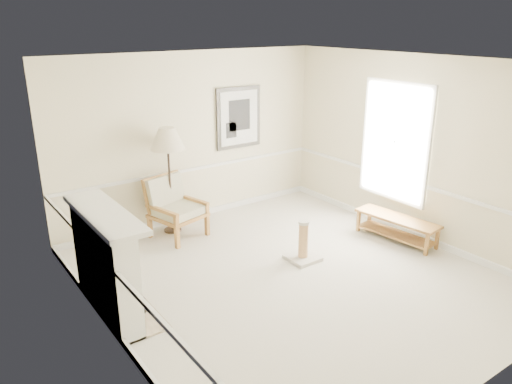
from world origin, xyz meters
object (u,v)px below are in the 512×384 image
Objects in this scene: floor_vase at (136,307)px; bench at (397,225)px; scratching_post at (303,248)px; armchair at (173,204)px; floor_lamp at (167,142)px.

bench is (4.30, -0.32, 0.11)m from floor_vase.
floor_vase is 4.31m from bench.
scratching_post reaches higher than bench.
bench is (2.81, -2.27, -0.27)m from armchair.
armchair is at bearing -105.28° from floor_lamp.
armchair is 2.27m from scratching_post.
armchair reaches higher than floor_vase.
armchair is at bearing 52.72° from floor_vase.
armchair is at bearing 141.05° from bench.
floor_lamp is (0.04, 0.15, 1.01)m from armchair.
floor_vase is at bearing -126.00° from floor_lamp.
floor_vase is 2.49m from armchair.
floor_lamp is at bearing 54.00° from floor_vase.
floor_lamp is at bearing 117.52° from scratching_post.
floor_vase is at bearing 175.76° from bench.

